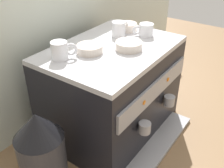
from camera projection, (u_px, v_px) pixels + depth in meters
The scene contains 11 objects.
ground_plane at pixel (112, 126), 1.53m from camera, with size 4.00×4.00×0.00m, color brown.
tiled_backsplash_wall at pixel (58, 37), 1.47m from camera, with size 2.80×0.03×0.90m, color silver.
espresso_machine at pixel (113, 90), 1.40m from camera, with size 0.67×0.58×0.48m.
ceramic_cup_0 at pixel (61, 50), 1.15m from camera, with size 0.10×0.09×0.08m.
ceramic_cup_1 at pixel (119, 29), 1.38m from camera, with size 0.11×0.07×0.07m.
ceramic_cup_2 at pixel (145, 30), 1.39m from camera, with size 0.09×0.10×0.06m.
ceramic_bowl_0 at pixel (90, 49), 1.22m from camera, with size 0.12×0.12×0.04m.
ceramic_bowl_1 at pixel (129, 46), 1.25m from camera, with size 0.12×0.12×0.04m.
ceramic_bowl_2 at pixel (127, 27), 1.46m from camera, with size 0.10×0.10×0.04m.
coffee_grinder at pixel (42, 155), 1.06m from camera, with size 0.19×0.19×0.40m.
milk_pitcher at pixel (150, 81), 1.83m from camera, with size 0.10×0.10×0.12m, color #B7B7BC.
Camera 1 is at (-0.97, -0.68, 1.00)m, focal length 43.41 mm.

